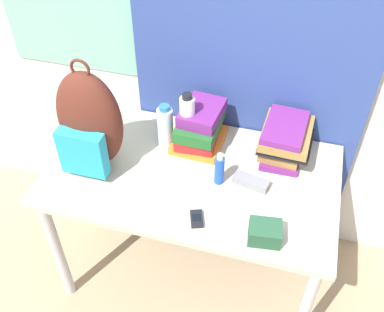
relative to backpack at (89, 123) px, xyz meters
The scene contains 12 objects.
wall_back 0.71m from the backpack, 49.79° to the left, with size 6.00×0.06×2.50m.
curtain_blue 0.78m from the backpack, 37.21° to the left, with size 1.07×0.04×2.50m.
desk 0.53m from the backpack, ahead, with size 1.25×0.72×0.73m.
backpack is the anchor object (origin of this frame).
book_stack_left 0.50m from the backpack, 32.47° to the left, with size 0.23×0.28×0.20m.
book_stack_center 0.84m from the backpack, 18.69° to the left, with size 0.23×0.28×0.18m.
water_bottle 0.35m from the backpack, 37.95° to the left, with size 0.07×0.07×0.22m.
sports_bottle 0.42m from the backpack, 30.22° to the left, with size 0.07×0.07×0.29m.
sunscreen_bottle 0.57m from the backpack, ahead, with size 0.04×0.04×0.16m.
cell_phone 0.59m from the backpack, 20.69° to the right, with size 0.07×0.09×0.02m.
sunglasses_case 0.71m from the backpack, ahead, with size 0.16×0.08×0.04m.
camera_pouch 0.83m from the backpack, 15.04° to the right, with size 0.13×0.11×0.07m.
Camera 1 is at (0.37, -0.96, 2.12)m, focal length 42.00 mm.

